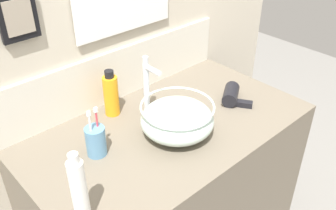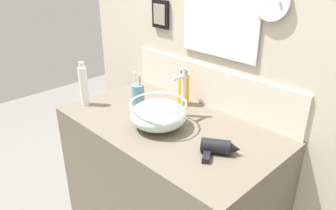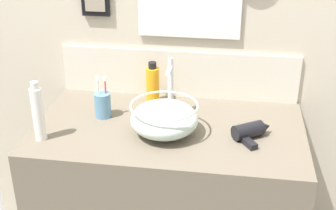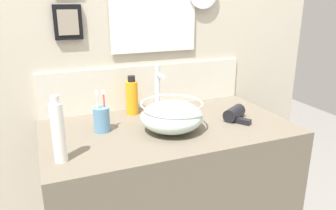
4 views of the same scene
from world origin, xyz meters
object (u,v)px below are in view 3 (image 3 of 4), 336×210
object	(u,v)px
toothbrush_cup	(103,105)
lotion_bottle	(153,84)
spray_bottle	(38,113)
hair_drier	(251,131)
faucet	(170,84)
glass_bowl_sink	(164,119)

from	to	relation	value
toothbrush_cup	lotion_bottle	xyz separation A→B (m)	(0.19, 0.17, 0.03)
spray_bottle	lotion_bottle	size ratio (longest dim) A/B	1.25
hair_drier	lotion_bottle	xyz separation A→B (m)	(-0.44, 0.26, 0.06)
faucet	glass_bowl_sink	bearing A→B (deg)	-90.00
glass_bowl_sink	toothbrush_cup	world-z (taller)	toothbrush_cup
glass_bowl_sink	lotion_bottle	distance (m)	0.29
glass_bowl_sink	toothbrush_cup	distance (m)	0.30
toothbrush_cup	spray_bottle	bearing A→B (deg)	-130.85
glass_bowl_sink	lotion_bottle	xyz separation A→B (m)	(-0.10, 0.28, 0.02)
glass_bowl_sink	lotion_bottle	size ratio (longest dim) A/B	1.39
toothbrush_cup	faucet	bearing A→B (deg)	11.59
glass_bowl_sink	faucet	xyz separation A→B (m)	(-0.00, 0.17, 0.08)
spray_bottle	glass_bowl_sink	bearing A→B (deg)	13.36
toothbrush_cup	hair_drier	bearing A→B (deg)	-8.04
hair_drier	toothbrush_cup	size ratio (longest dim) A/B	0.98
hair_drier	spray_bottle	distance (m)	0.83
lotion_bottle	faucet	bearing A→B (deg)	-49.10
toothbrush_cup	spray_bottle	distance (m)	0.30
faucet	hair_drier	bearing A→B (deg)	-23.03
lotion_bottle	glass_bowl_sink	bearing A→B (deg)	-70.86
glass_bowl_sink	hair_drier	world-z (taller)	glass_bowl_sink
faucet	hair_drier	distance (m)	0.39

